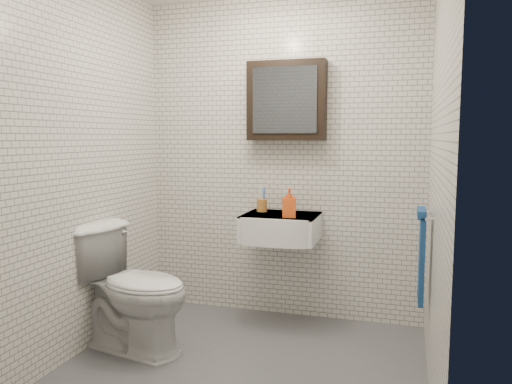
# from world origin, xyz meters

# --- Properties ---
(ground) EXTENTS (2.20, 2.00, 0.01)m
(ground) POSITION_xyz_m (0.00, 0.00, 0.01)
(ground) COLOR #4D4E54
(ground) RESTS_ON ground
(room_shell) EXTENTS (2.22, 2.02, 2.51)m
(room_shell) POSITION_xyz_m (0.00, 0.00, 1.47)
(room_shell) COLOR silver
(room_shell) RESTS_ON ground
(washbasin) EXTENTS (0.55, 0.50, 0.20)m
(washbasin) POSITION_xyz_m (0.05, 0.73, 0.76)
(washbasin) COLOR white
(washbasin) RESTS_ON room_shell
(faucet) EXTENTS (0.06, 0.20, 0.15)m
(faucet) POSITION_xyz_m (0.05, 0.93, 0.92)
(faucet) COLOR silver
(faucet) RESTS_ON washbasin
(mirror_cabinet) EXTENTS (0.60, 0.15, 0.60)m
(mirror_cabinet) POSITION_xyz_m (0.05, 0.93, 1.70)
(mirror_cabinet) COLOR black
(mirror_cabinet) RESTS_ON room_shell
(towel_rail) EXTENTS (0.09, 0.30, 0.58)m
(towel_rail) POSITION_xyz_m (1.04, 0.35, 0.72)
(towel_rail) COLOR silver
(towel_rail) RESTS_ON room_shell
(toothbrush_cup) EXTENTS (0.10, 0.10, 0.21)m
(toothbrush_cup) POSITION_xyz_m (-0.13, 0.86, 0.90)
(toothbrush_cup) COLOR #AA6D2A
(toothbrush_cup) RESTS_ON washbasin
(soap_bottle) EXTENTS (0.11, 0.11, 0.21)m
(soap_bottle) POSITION_xyz_m (0.14, 0.65, 0.96)
(soap_bottle) COLOR orange
(soap_bottle) RESTS_ON washbasin
(toilet) EXTENTS (0.91, 0.63, 0.85)m
(toilet) POSITION_xyz_m (-0.79, 0.04, 0.42)
(toilet) COLOR white
(toilet) RESTS_ON ground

